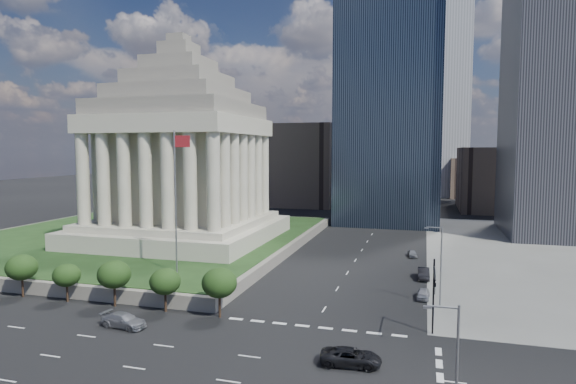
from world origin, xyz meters
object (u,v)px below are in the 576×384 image
(war_memorial, at_px, (181,139))
(traffic_signal_ne, at_px, (434,290))
(parked_sedan_near, at_px, (423,294))
(parked_sedan_far, at_px, (412,253))
(street_lamp_north, at_px, (440,261))
(parked_sedan_mid, at_px, (424,274))
(flagpole, at_px, (176,194))
(pickup_truck, at_px, (351,357))
(suv_grey, at_px, (124,320))
(street_lamp_south, at_px, (454,375))

(war_memorial, distance_m, traffic_signal_ne, 60.00)
(parked_sedan_near, height_order, parked_sedan_far, parked_sedan_near)
(street_lamp_north, distance_m, parked_sedan_far, 28.21)
(parked_sedan_mid, relative_size, parked_sedan_far, 1.30)
(flagpole, distance_m, traffic_signal_ne, 36.69)
(street_lamp_north, bearing_deg, parked_sedan_near, 124.90)
(war_memorial, relative_size, parked_sedan_near, 10.23)
(pickup_truck, distance_m, parked_sedan_far, 46.88)
(suv_grey, height_order, parked_sedan_far, suv_grey)
(war_memorial, height_order, suv_grey, war_memorial)
(war_memorial, height_order, parked_sedan_near, war_memorial)
(parked_sedan_near, bearing_deg, street_lamp_north, -52.08)
(flagpole, distance_m, street_lamp_north, 35.95)
(parked_sedan_far, bearing_deg, war_memorial, 177.97)
(war_memorial, distance_m, pickup_truck, 61.29)
(pickup_truck, height_order, suv_grey, suv_grey)
(traffic_signal_ne, height_order, parked_sedan_near, traffic_signal_ne)
(street_lamp_south, height_order, parked_sedan_near, street_lamp_south)
(war_memorial, xyz_separation_m, suv_grey, (14.22, -39.72, -20.64))
(parked_sedan_mid, height_order, parked_sedan_far, parked_sedan_mid)
(street_lamp_north, distance_m, pickup_truck, 21.36)
(suv_grey, bearing_deg, pickup_truck, -89.07)
(parked_sedan_near, bearing_deg, street_lamp_south, -83.87)
(pickup_truck, bearing_deg, traffic_signal_ne, -47.48)
(flagpole, relative_size, suv_grey, 3.80)
(traffic_signal_ne, distance_m, street_lamp_north, 11.34)
(street_lamp_north, relative_size, pickup_truck, 1.83)
(pickup_truck, height_order, parked_sedan_mid, parked_sedan_mid)
(flagpole, height_order, pickup_truck, flagpole)
(war_memorial, xyz_separation_m, parked_sedan_mid, (45.50, -10.30, -20.61))
(traffic_signal_ne, xyz_separation_m, parked_sedan_mid, (-1.00, 24.00, -4.46))
(war_memorial, height_order, traffic_signal_ne, war_memorial)
(parked_sedan_far, bearing_deg, flagpole, -145.65)
(parked_sedan_far, bearing_deg, parked_sedan_mid, -90.24)
(street_lamp_north, relative_size, suv_grey, 1.90)
(traffic_signal_ne, distance_m, street_lamp_south, 19.72)
(street_lamp_north, height_order, suv_grey, street_lamp_north)
(street_lamp_south, bearing_deg, traffic_signal_ne, 92.41)
(traffic_signal_ne, height_order, suv_grey, traffic_signal_ne)
(pickup_truck, bearing_deg, street_lamp_north, -27.92)
(war_memorial, distance_m, street_lamp_south, 73.51)
(flagpole, bearing_deg, parked_sedan_mid, 22.34)
(pickup_truck, bearing_deg, parked_sedan_mid, -16.29)
(parked_sedan_near, relative_size, parked_sedan_mid, 0.79)
(pickup_truck, distance_m, suv_grey, 25.27)
(street_lamp_south, bearing_deg, street_lamp_north, 90.00)
(pickup_truck, xyz_separation_m, suv_grey, (-25.15, 2.49, 0.00))
(traffic_signal_ne, xyz_separation_m, suv_grey, (-32.28, -5.41, -4.49))
(war_memorial, distance_m, parked_sedan_mid, 51.00)
(pickup_truck, relative_size, parked_sedan_far, 1.48)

